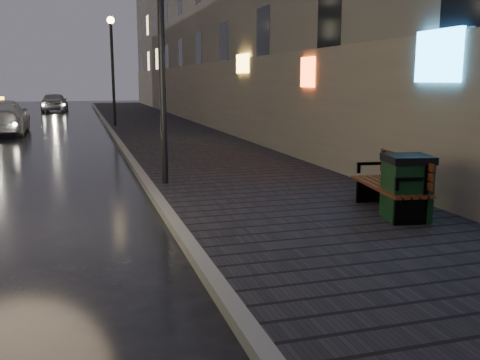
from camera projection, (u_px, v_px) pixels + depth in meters
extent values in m
plane|color=black|center=(81.00, 310.00, 5.64)|extent=(120.00, 120.00, 0.00)
cube|color=black|center=(159.00, 127.00, 26.50)|extent=(4.60, 58.00, 0.15)
cube|color=slate|center=(109.00, 129.00, 25.81)|extent=(0.20, 58.00, 0.15)
cube|color=#605B54|center=(202.00, 6.00, 29.99)|extent=(1.80, 50.00, 13.00)
cylinder|color=black|center=(162.00, 68.00, 11.33)|extent=(0.14, 0.14, 5.00)
cylinder|color=black|center=(113.00, 75.00, 26.38)|extent=(0.14, 0.14, 5.00)
sphere|color=#FFD88C|center=(111.00, 20.00, 25.90)|extent=(0.36, 0.36, 0.36)
cube|color=black|center=(410.00, 211.00, 8.36)|extent=(0.54, 0.14, 0.43)
cube|color=black|center=(426.00, 188.00, 8.33)|extent=(0.07, 0.07, 0.75)
cube|color=black|center=(409.00, 179.00, 8.26)|extent=(0.45, 0.12, 0.05)
cube|color=black|center=(370.00, 191.00, 9.92)|extent=(0.54, 0.14, 0.43)
cube|color=black|center=(383.00, 171.00, 9.89)|extent=(0.07, 0.07, 0.75)
cube|color=black|center=(369.00, 164.00, 9.82)|extent=(0.45, 0.12, 0.05)
cube|color=#521D11|center=(389.00, 186.00, 9.10)|extent=(0.93, 2.00, 0.04)
cube|color=#521D11|center=(405.00, 168.00, 9.08)|extent=(0.31, 1.91, 0.43)
cube|color=black|center=(406.00, 191.00, 8.65)|extent=(0.76, 0.76, 0.94)
cube|color=black|center=(408.00, 159.00, 8.55)|extent=(0.82, 0.82, 0.12)
imported|color=silver|center=(1.00, 117.00, 23.86)|extent=(2.19, 5.29, 1.53)
imported|color=gray|center=(55.00, 102.00, 40.80)|extent=(2.04, 4.39, 1.46)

